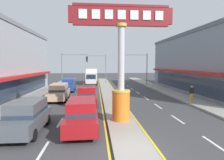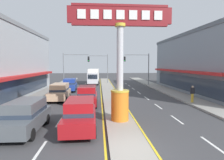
{
  "view_description": "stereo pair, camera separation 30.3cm",
  "coord_description": "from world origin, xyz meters",
  "px_view_note": "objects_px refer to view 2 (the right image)",
  "views": [
    {
      "loc": [
        -1.77,
        -8.34,
        4.09
      ],
      "look_at": [
        -0.22,
        9.35,
        2.6
      ],
      "focal_mm": 29.91,
      "sensor_mm": 36.0,
      "label": 1
    },
    {
      "loc": [
        -1.47,
        -8.37,
        4.09
      ],
      "look_at": [
        -0.22,
        9.35,
        2.6
      ],
      "focal_mm": 29.91,
      "sensor_mm": 36.0,
      "label": 2
    }
  ],
  "objects_px": {
    "suv_far_left_oncoming": "(80,114)",
    "traffic_light_right_side": "(140,64)",
    "suv_far_right_lane": "(26,115)",
    "traffic_light_left_side": "(73,64)",
    "storefront_right": "(212,63)",
    "traffic_light_median_far": "(101,64)",
    "suv_near_right_lane": "(70,85)",
    "district_sign": "(120,64)",
    "box_truck_kerb_right": "(93,76)",
    "suv_near_left_lane": "(60,92)",
    "pedestrian_near_kerb": "(192,93)",
    "suv_mid_left_lane": "(87,95)"
  },
  "relations": [
    {
      "from": "suv_far_left_oncoming",
      "to": "traffic_light_right_side",
      "type": "bearing_deg",
      "value": 69.19
    },
    {
      "from": "suv_far_right_lane",
      "to": "traffic_light_left_side",
      "type": "bearing_deg",
      "value": 90.69
    },
    {
      "from": "suv_far_left_oncoming",
      "to": "storefront_right",
      "type": "bearing_deg",
      "value": 39.43
    },
    {
      "from": "traffic_light_median_far",
      "to": "suv_near_right_lane",
      "type": "bearing_deg",
      "value": -114.48
    },
    {
      "from": "district_sign",
      "to": "suv_far_left_oncoming",
      "type": "bearing_deg",
      "value": -153.0
    },
    {
      "from": "traffic_light_left_side",
      "to": "box_truck_kerb_right",
      "type": "bearing_deg",
      "value": 49.7
    },
    {
      "from": "traffic_light_left_side",
      "to": "traffic_light_median_far",
      "type": "bearing_deg",
      "value": 40.76
    },
    {
      "from": "suv_near_right_lane",
      "to": "storefront_right",
      "type": "bearing_deg",
      "value": -7.66
    },
    {
      "from": "suv_far_right_lane",
      "to": "suv_near_left_lane",
      "type": "height_order",
      "value": "same"
    },
    {
      "from": "storefront_right",
      "to": "pedestrian_near_kerb",
      "type": "relative_size",
      "value": 13.94
    },
    {
      "from": "suv_far_left_oncoming",
      "to": "traffic_light_median_far",
      "type": "bearing_deg",
      "value": 86.84
    },
    {
      "from": "box_truck_kerb_right",
      "to": "pedestrian_near_kerb",
      "type": "height_order",
      "value": "box_truck_kerb_right"
    },
    {
      "from": "district_sign",
      "to": "suv_near_left_lane",
      "type": "distance_m",
      "value": 10.87
    },
    {
      "from": "traffic_light_left_side",
      "to": "traffic_light_median_far",
      "type": "height_order",
      "value": "same"
    },
    {
      "from": "traffic_light_left_side",
      "to": "district_sign",
      "type": "bearing_deg",
      "value": -74.31
    },
    {
      "from": "suv_far_right_lane",
      "to": "pedestrian_near_kerb",
      "type": "relative_size",
      "value": 2.68
    },
    {
      "from": "suv_near_right_lane",
      "to": "suv_near_left_lane",
      "type": "distance_m",
      "value": 7.42
    },
    {
      "from": "suv_near_left_lane",
      "to": "pedestrian_near_kerb",
      "type": "relative_size",
      "value": 2.68
    },
    {
      "from": "traffic_light_right_side",
      "to": "suv_far_right_lane",
      "type": "xyz_separation_m",
      "value": [
        -12.18,
        -23.45,
        -3.26
      ]
    },
    {
      "from": "traffic_light_median_far",
      "to": "district_sign",
      "type": "bearing_deg",
      "value": -87.62
    },
    {
      "from": "storefront_right",
      "to": "suv_near_left_lane",
      "type": "relative_size",
      "value": 5.2
    },
    {
      "from": "traffic_light_left_side",
      "to": "suv_mid_left_lane",
      "type": "relative_size",
      "value": 1.35
    },
    {
      "from": "storefront_right",
      "to": "traffic_light_median_far",
      "type": "height_order",
      "value": "storefront_right"
    },
    {
      "from": "district_sign",
      "to": "storefront_right",
      "type": "xyz_separation_m",
      "value": [
        14.99,
        13.16,
        0.19
      ]
    },
    {
      "from": "suv_mid_left_lane",
      "to": "suv_far_left_oncoming",
      "type": "distance_m",
      "value": 7.05
    },
    {
      "from": "traffic_light_left_side",
      "to": "suv_far_right_lane",
      "type": "relative_size",
      "value": 1.34
    },
    {
      "from": "storefront_right",
      "to": "traffic_light_median_far",
      "type": "distance_m",
      "value": 20.98
    },
    {
      "from": "storefront_right",
      "to": "suv_far_left_oncoming",
      "type": "distance_m",
      "value": 23.08
    },
    {
      "from": "storefront_right",
      "to": "district_sign",
      "type": "bearing_deg",
      "value": -138.73
    },
    {
      "from": "suv_near_left_lane",
      "to": "pedestrian_near_kerb",
      "type": "distance_m",
      "value": 14.43
    },
    {
      "from": "box_truck_kerb_right",
      "to": "pedestrian_near_kerb",
      "type": "distance_m",
      "value": 23.59
    },
    {
      "from": "traffic_light_right_side",
      "to": "suv_far_left_oncoming",
      "type": "distance_m",
      "value": 25.21
    },
    {
      "from": "traffic_light_left_side",
      "to": "suv_near_right_lane",
      "type": "distance_m",
      "value": 7.03
    },
    {
      "from": "suv_far_right_lane",
      "to": "box_truck_kerb_right",
      "type": "height_order",
      "value": "box_truck_kerb_right"
    },
    {
      "from": "traffic_light_right_side",
      "to": "traffic_light_median_far",
      "type": "height_order",
      "value": "same"
    },
    {
      "from": "box_truck_kerb_right",
      "to": "pedestrian_near_kerb",
      "type": "bearing_deg",
      "value": -62.84
    },
    {
      "from": "traffic_light_left_side",
      "to": "suv_mid_left_lane",
      "type": "distance_m",
      "value": 17.19
    },
    {
      "from": "traffic_light_left_side",
      "to": "box_truck_kerb_right",
      "type": "relative_size",
      "value": 0.89
    },
    {
      "from": "storefront_right",
      "to": "box_truck_kerb_right",
      "type": "distance_m",
      "value": 22.22
    },
    {
      "from": "traffic_light_median_far",
      "to": "suv_near_left_lane",
      "type": "relative_size",
      "value": 1.34
    },
    {
      "from": "traffic_light_right_side",
      "to": "traffic_light_left_side",
      "type": "bearing_deg",
      "value": 179.2
    },
    {
      "from": "suv_far_right_lane",
      "to": "suv_near_left_lane",
      "type": "relative_size",
      "value": 1.0
    },
    {
      "from": "traffic_light_median_far",
      "to": "suv_far_left_oncoming",
      "type": "xyz_separation_m",
      "value": [
        -1.54,
        -27.97,
        -3.21
      ]
    },
    {
      "from": "district_sign",
      "to": "pedestrian_near_kerb",
      "type": "relative_size",
      "value": 4.64
    },
    {
      "from": "pedestrian_near_kerb",
      "to": "box_truck_kerb_right",
      "type": "bearing_deg",
      "value": 117.16
    },
    {
      "from": "traffic_light_median_far",
      "to": "pedestrian_near_kerb",
      "type": "relative_size",
      "value": 3.6
    },
    {
      "from": "traffic_light_left_side",
      "to": "suv_mid_left_lane",
      "type": "bearing_deg",
      "value": -77.74
    },
    {
      "from": "traffic_light_left_side",
      "to": "suv_near_right_lane",
      "type": "relative_size",
      "value": 1.32
    },
    {
      "from": "suv_mid_left_lane",
      "to": "suv_far_left_oncoming",
      "type": "bearing_deg",
      "value": -90.01
    },
    {
      "from": "box_truck_kerb_right",
      "to": "suv_near_left_lane",
      "type": "bearing_deg",
      "value": -100.53
    }
  ]
}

